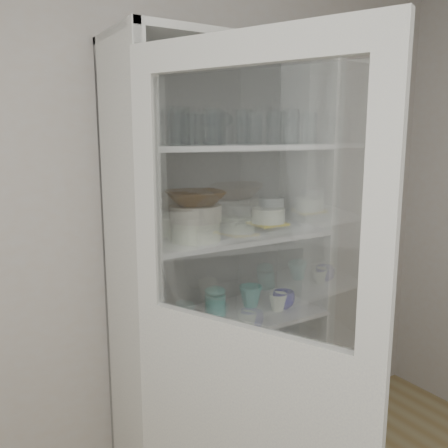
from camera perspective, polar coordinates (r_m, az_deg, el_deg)
wall_back at (r=2.28m, az=-7.29°, el=0.34°), size 3.60×0.02×2.60m
pantry_cabinet at (r=2.32m, az=-0.83°, el=-8.59°), size 1.00×0.45×2.10m
cupboard_door at (r=1.65m, az=2.57°, el=-19.40°), size 0.41×0.84×2.00m
tumbler_0 at (r=1.85m, az=-5.29°, el=11.62°), size 0.08×0.08×0.15m
tumbler_1 at (r=1.91m, az=-4.38°, el=11.28°), size 0.06×0.06×0.13m
tumbler_2 at (r=1.90m, az=-5.68°, el=11.48°), size 0.08×0.08×0.14m
tumbler_3 at (r=2.08m, az=3.65°, el=11.39°), size 0.09×0.09×0.14m
tumbler_4 at (r=2.19m, az=8.14°, el=11.46°), size 0.10×0.10×0.16m
tumbler_5 at (r=2.16m, az=6.02°, el=11.38°), size 0.08×0.08×0.14m
tumbler_6 at (r=2.25m, az=10.16°, el=11.25°), size 0.07×0.07×0.15m
tumbler_7 at (r=2.01m, az=-8.25°, el=11.44°), size 0.10×0.10×0.15m
tumbler_8 at (r=2.07m, az=-2.54°, el=11.22°), size 0.08×0.08×0.13m
tumbler_9 at (r=2.15m, az=-0.74°, el=11.37°), size 0.08×0.08×0.14m
tumbler_10 at (r=2.08m, az=-1.80°, el=11.30°), size 0.07×0.07×0.13m
tumbler_11 at (r=2.22m, az=2.37°, el=11.55°), size 0.10×0.10×0.16m
goblet_0 at (r=2.09m, az=-8.82°, el=11.86°), size 0.08×0.08×0.18m
goblet_1 at (r=2.24m, az=0.04°, el=11.65°), size 0.07×0.07×0.16m
goblet_2 at (r=2.33m, az=2.54°, el=11.59°), size 0.07×0.07×0.16m
goblet_3 at (r=2.45m, az=7.17°, el=11.58°), size 0.08×0.08×0.17m
plate_stack_front at (r=2.01m, az=-3.41°, el=-0.83°), size 0.21×0.21×0.08m
plate_stack_back at (r=2.16m, az=-6.69°, el=-0.10°), size 0.19×0.19×0.08m
cream_bowl at (r=2.00m, az=-3.43°, el=1.31°), size 0.27×0.27×0.07m
terracotta_bowl at (r=1.99m, az=-3.45°, el=3.15°), size 0.30×0.30×0.06m
glass_platter at (r=2.29m, az=5.32°, el=-0.31°), size 0.34×0.34×0.02m
yellow_trivet at (r=2.29m, az=5.32°, el=0.05°), size 0.15×0.15×0.01m
white_ramekin at (r=2.28m, az=5.34°, el=1.04°), size 0.21×0.21×0.07m
grey_bowl_stack at (r=2.36m, az=5.70°, el=1.48°), size 0.12×0.12×0.14m
mug_blue at (r=2.39m, az=7.17°, el=-9.01°), size 0.13×0.13×0.09m
mug_teal at (r=2.39m, az=3.24°, el=-8.64°), size 0.14×0.14×0.11m
mug_white at (r=2.35m, az=6.51°, el=-9.31°), size 0.12×0.12×0.08m
teal_jar at (r=2.28m, az=-1.05°, el=-9.42°), size 0.10×0.10×0.12m
measuring_cups at (r=2.08m, az=-7.75°, el=-12.63°), size 0.11×0.11×0.04m
white_canister at (r=2.14m, az=-8.53°, el=-11.00°), size 0.11×0.11×0.12m
cream_dish at (r=2.39m, az=-2.65°, el=-19.72°), size 0.24×0.24×0.07m
tin_box at (r=2.50m, az=2.20°, el=-18.31°), size 0.26×0.22×0.06m
tumbler_12 at (r=1.97m, az=-3.56°, el=11.21°), size 0.06×0.06×0.12m
tumbler_13 at (r=1.95m, az=-1.22°, el=11.52°), size 0.07×0.07×0.14m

